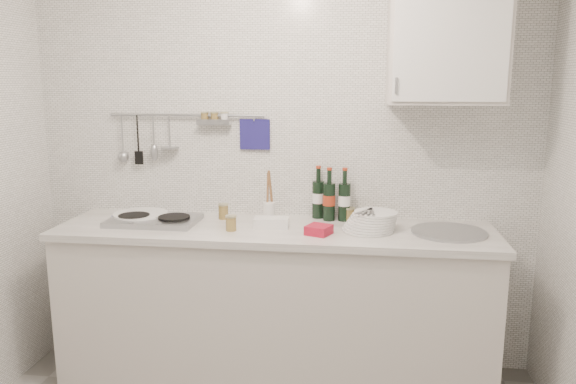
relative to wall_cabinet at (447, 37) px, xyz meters
The scene contains 14 objects.
back_wall 1.15m from the wall_cabinet, 168.67° to the left, with size 3.00×0.02×2.50m, color silver.
counter 1.76m from the wall_cabinet, behind, with size 2.44×0.64×0.96m.
wall_rail 1.59m from the wall_cabinet, behind, with size 0.98×0.09×0.34m.
wall_cabinet is the anchor object (origin of this frame).
plate_stack_hob 1.99m from the wall_cabinet, behind, with size 0.34×0.33×0.04m.
plate_stack_sink 1.05m from the wall_cabinet, 161.77° to the right, with size 0.30×0.29×0.11m.
wine_bottles 1.07m from the wall_cabinet, behind, with size 0.23×0.13×0.31m.
butter_dish 1.36m from the wall_cabinet, behind, with size 0.19×0.10×0.06m, color white.
strawberry_punnet 1.22m from the wall_cabinet, 159.73° to the right, with size 0.12×0.12×0.05m, color red.
utensil_crock 1.35m from the wall_cabinet, behind, with size 0.07×0.07×0.30m.
jar_a 1.57m from the wall_cabinet, behind, with size 0.06×0.06×0.09m.
jar_b 1.10m from the wall_cabinet, behind, with size 0.06×0.06×0.08m.
jar_c 1.04m from the wall_cabinet, behind, with size 0.06×0.06×0.08m.
jar_d 1.51m from the wall_cabinet, 168.56° to the right, with size 0.06×0.06×0.09m.
Camera 1 is at (0.48, -1.90, 1.73)m, focal length 35.00 mm.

